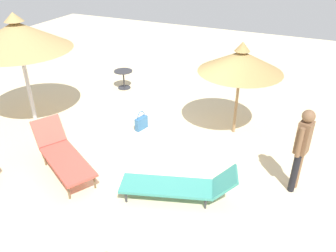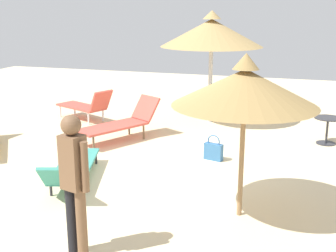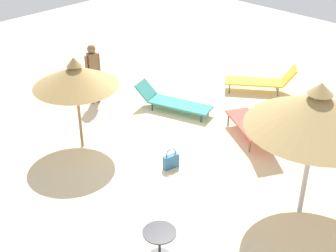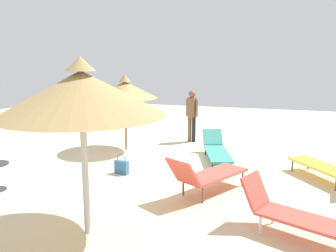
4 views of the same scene
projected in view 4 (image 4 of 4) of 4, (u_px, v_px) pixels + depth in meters
The scene contains 9 objects.
ground at pixel (162, 167), 9.49m from camera, with size 24.00×24.00×0.10m, color beige.
parasol_umbrella_near_right at pixel (125, 90), 10.80m from camera, with size 2.01×2.01×2.36m.
parasol_umbrella_back at pixel (81, 93), 5.38m from camera, with size 2.61×2.61×2.87m.
lounge_chair_far_right at pixel (330, 167), 8.12m from camera, with size 1.71×2.03×0.85m.
lounge_chair_front at pixel (290, 212), 5.65m from camera, with size 1.82×1.22×0.90m.
lounge_chair_center at pixel (216, 150), 9.99m from camera, with size 1.23×2.28×0.69m.
lounge_chair_near_left at pixel (206, 174), 7.43m from camera, with size 1.54×2.05×0.92m.
person_standing_edge at pixel (192, 113), 12.04m from camera, with size 0.44×0.28×1.77m.
handbag at pixel (122, 167), 8.77m from camera, with size 0.39×0.22×0.52m.
Camera 4 is at (2.83, -8.66, 2.84)m, focal length 37.64 mm.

